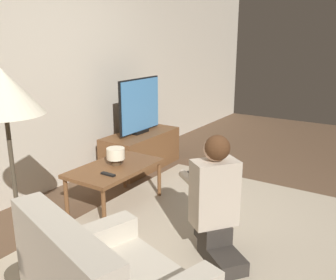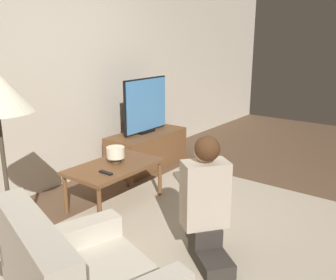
% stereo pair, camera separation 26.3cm
% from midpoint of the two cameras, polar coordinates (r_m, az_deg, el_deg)
% --- Properties ---
extents(ground_plane, '(10.00, 10.00, 0.00)m').
position_cam_midpoint_polar(ground_plane, '(3.30, 3.10, -14.60)').
color(ground_plane, brown).
extents(wall_back, '(10.00, 0.06, 2.60)m').
position_cam_midpoint_polar(wall_back, '(4.17, -20.54, 9.73)').
color(wall_back, beige).
rests_on(wall_back, ground_plane).
extents(rug, '(2.89, 2.27, 0.02)m').
position_cam_midpoint_polar(rug, '(3.30, 3.11, -14.48)').
color(rug, '#BCAD93').
rests_on(rug, ground_plane).
extents(tv_stand, '(1.08, 0.49, 0.46)m').
position_cam_midpoint_polar(tv_stand, '(4.85, -5.70, -1.58)').
color(tv_stand, brown).
rests_on(tv_stand, ground_plane).
extents(tv, '(0.76, 0.08, 0.69)m').
position_cam_midpoint_polar(tv, '(4.71, -5.92, 5.19)').
color(tv, black).
rests_on(tv, tv_stand).
extents(coffee_table, '(0.93, 0.55, 0.43)m').
position_cam_midpoint_polar(coffee_table, '(3.74, -10.12, -4.60)').
color(coffee_table, brown).
rests_on(coffee_table, ground_plane).
extents(floor_lamp, '(0.50, 0.50, 1.47)m').
position_cam_midpoint_polar(floor_lamp, '(2.64, -26.35, 5.53)').
color(floor_lamp, '#4C4233').
rests_on(floor_lamp, ground_plane).
extents(person_kneeling, '(0.67, 0.76, 0.96)m').
position_cam_midpoint_polar(person_kneeling, '(2.85, 4.55, -8.79)').
color(person_kneeling, '#332D28').
rests_on(person_kneeling, rug).
extents(table_lamp, '(0.18, 0.18, 0.17)m').
position_cam_midpoint_polar(table_lamp, '(3.73, -9.98, -2.24)').
color(table_lamp, '#4C3823').
rests_on(table_lamp, coffee_table).
extents(remote, '(0.04, 0.15, 0.02)m').
position_cam_midpoint_polar(remote, '(3.50, -11.27, -5.17)').
color(remote, black).
rests_on(remote, coffee_table).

